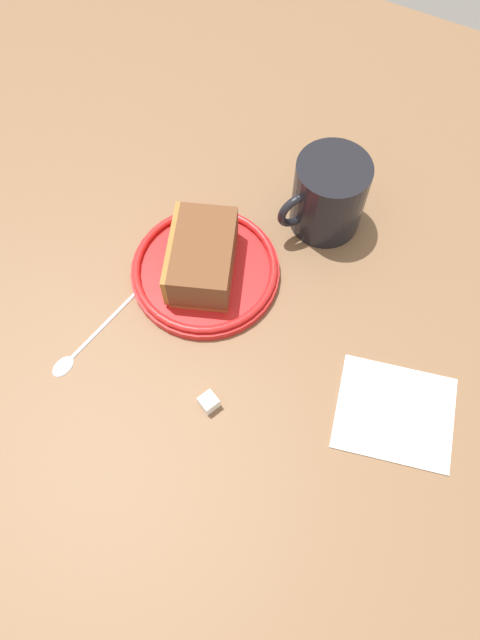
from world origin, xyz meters
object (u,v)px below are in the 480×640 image
(tea_mug, at_px, (328,195))
(sugar_cube, at_px, (209,402))
(cake_slice, at_px, (202,257))
(teaspoon, at_px, (78,350))
(folded_napkin, at_px, (395,412))
(small_plate, at_px, (205,270))

(tea_mug, bearing_deg, sugar_cube, -2.34)
(cake_slice, xyz_separation_m, teaspoon, (0.16, -0.08, -0.04))
(cake_slice, relative_size, tea_mug, 1.23)
(cake_slice, bearing_deg, sugar_cube, 30.93)
(cake_slice, distance_m, folded_napkin, 0.29)
(sugar_cube, bearing_deg, teaspoon, -85.54)
(small_plate, relative_size, sugar_cube, 10.01)
(teaspoon, xyz_separation_m, folded_napkin, (-0.10, 0.37, -0.00))
(cake_slice, bearing_deg, teaspoon, -26.54)
(cake_slice, relative_size, folded_napkin, 1.04)
(sugar_cube, bearing_deg, tea_mug, 177.66)
(folded_napkin, height_order, sugar_cube, sugar_cube)
(tea_mug, relative_size, folded_napkin, 0.85)
(cake_slice, distance_m, teaspoon, 0.19)
(small_plate, relative_size, cake_slice, 1.37)
(small_plate, relative_size, teaspoon, 1.36)
(tea_mug, xyz_separation_m, folded_napkin, (0.21, 0.18, -0.05))
(cake_slice, bearing_deg, tea_mug, 145.16)
(small_plate, xyz_separation_m, folded_napkin, (0.06, 0.28, -0.01))
(small_plate, distance_m, sugar_cube, 0.17)
(folded_napkin, bearing_deg, sugar_cube, -65.32)
(tea_mug, distance_m, sugar_cube, 0.30)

